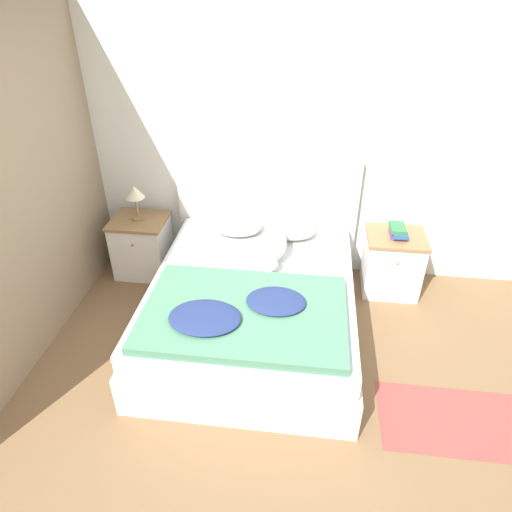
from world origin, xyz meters
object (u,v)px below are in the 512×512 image
pillow_right (291,229)px  pillow_left (237,225)px  nightstand_left (142,246)px  bed (253,307)px  book_stack (398,231)px  table_lamp (135,194)px  nightstand_right (392,263)px  dog (273,247)px

pillow_right → pillow_left: bearing=180.0°
nightstand_left → pillow_left: 0.99m
pillow_left → pillow_right: bearing=0.0°
bed → nightstand_left: size_ratio=3.34×
book_stack → table_lamp: bearing=179.6°
pillow_right → table_lamp: size_ratio=1.39×
nightstand_right → pillow_right: pillow_right is taller
table_lamp → bed: bearing=-32.7°
bed → table_lamp: bearing=147.3°
nightstand_right → dog: (-1.06, -0.40, 0.33)m
bed → book_stack: size_ratio=8.40×
nightstand_left → nightstand_right: (2.37, 0.00, 0.00)m
nightstand_right → dog: size_ratio=0.92×
nightstand_left → pillow_right: (1.43, -0.01, 0.30)m
dog → table_lamp: 1.38m
bed → pillow_left: pillow_left is taller
nightstand_right → dog: bearing=-159.6°
table_lamp → nightstand_left: bearing=-90.0°
nightstand_right → book_stack: 0.33m
pillow_left → dog: dog is taller
pillow_right → nightstand_right: bearing=0.6°
nightstand_left → pillow_right: pillow_right is taller
dog → book_stack: size_ratio=2.74×
nightstand_left → pillow_left: bearing=-0.6°
bed → nightstand_left: (-1.18, 0.75, 0.04)m
pillow_right → dog: dog is taller
pillow_left → dog: size_ratio=0.73×
pillow_right → table_lamp: table_lamp is taller
pillow_left → pillow_right: size_ratio=1.00×
bed → nightstand_right: nightstand_right is taller
pillow_left → nightstand_right: bearing=0.4°
nightstand_right → table_lamp: table_lamp is taller
nightstand_left → book_stack: book_stack is taller
nightstand_right → table_lamp: bearing=179.7°
pillow_left → book_stack: bearing=0.3°
pillow_right → bed: bearing=-108.4°
pillow_right → book_stack: (0.94, 0.01, 0.04)m
pillow_left → book_stack: size_ratio=2.01×
pillow_right → book_stack: book_stack is taller
pillow_left → table_lamp: bearing=178.6°
bed → nightstand_left: 1.40m
nightstand_left → table_lamp: (0.00, 0.01, 0.54)m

